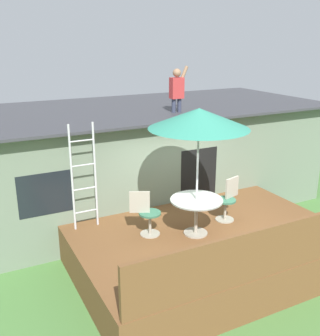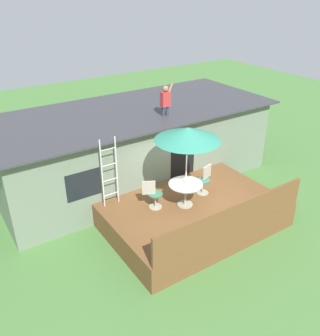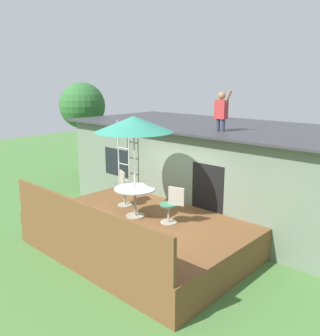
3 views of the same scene
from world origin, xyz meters
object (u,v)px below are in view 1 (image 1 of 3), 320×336
patio_umbrella (199,119)px  step_ladder (84,177)px  patio_table (196,207)px  patio_chair_right (228,199)px  patio_chair_left (146,213)px  person_figure (177,87)px

patio_umbrella → step_ladder: bearing=145.1°
patio_table → patio_chair_right: (0.97, 0.28, -0.13)m
patio_chair_left → person_figure: bearing=73.2°
patio_table → step_ladder: bearing=145.1°
person_figure → patio_chair_right: size_ratio=1.21×
patio_chair_left → patio_table: bearing=0.0°
person_figure → patio_table: bearing=-110.3°
patio_umbrella → patio_chair_right: (0.97, 0.28, -1.89)m
patio_table → person_figure: 3.27m
person_figure → patio_chair_left: person_figure is taller
patio_chair_right → step_ladder: bearing=-35.7°
patio_umbrella → patio_chair_right: patio_umbrella is taller
patio_chair_left → patio_chair_right: same height
patio_umbrella → patio_chair_left: (-0.90, 0.42, -1.89)m
patio_umbrella → person_figure: size_ratio=2.29×
patio_table → patio_umbrella: size_ratio=0.41×
patio_umbrella → step_ladder: patio_umbrella is taller
patio_table → step_ladder: size_ratio=0.47×
patio_table → patio_chair_left: size_ratio=1.13×
person_figure → patio_umbrella: bearing=-110.3°
patio_chair_right → person_figure: bearing=-103.7°
patio_table → patio_umbrella: patio_umbrella is taller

